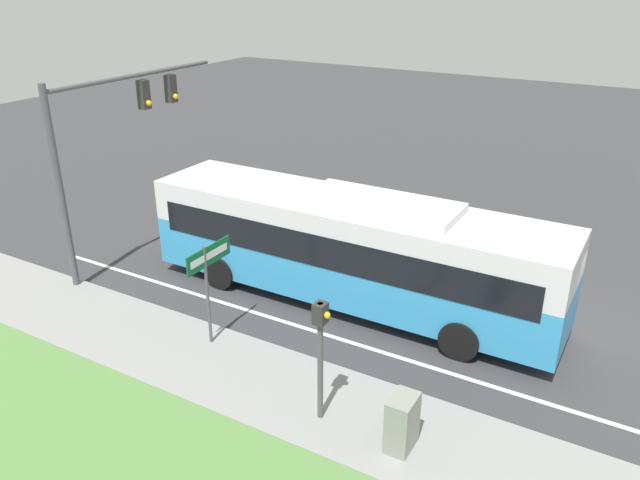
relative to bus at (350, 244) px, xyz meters
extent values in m
plane|color=#38383A|center=(1.66, -5.72, -1.78)|extent=(80.00, 80.00, 0.00)
cube|color=gray|center=(-4.54, -5.72, -1.72)|extent=(2.80, 80.00, 0.12)
cube|color=silver|center=(-1.94, -5.72, -1.77)|extent=(0.14, 30.00, 0.01)
cube|color=#3393D1|center=(0.00, 0.01, -0.68)|extent=(2.58, 11.87, 1.45)
cube|color=silver|center=(0.00, 0.01, 0.64)|extent=(2.58, 11.87, 1.18)
cube|color=black|center=(0.00, 0.01, 0.23)|extent=(2.62, 10.92, 0.89)
cube|color=silver|center=(0.00, -0.88, 1.35)|extent=(1.81, 4.15, 0.24)
cylinder|color=black|center=(-1.24, 3.69, -1.27)|extent=(0.28, 1.01, 1.01)
cylinder|color=black|center=(1.24, 3.69, -1.27)|extent=(0.28, 1.01, 1.01)
cylinder|color=black|center=(-1.24, -3.67, -1.27)|extent=(0.28, 1.01, 1.01)
cylinder|color=black|center=(1.24, -3.67, -1.27)|extent=(0.28, 1.01, 1.01)
cylinder|color=#4C4C51|center=(-3.39, 7.46, 1.25)|extent=(0.20, 0.20, 6.05)
cylinder|color=#4C4C51|center=(-0.05, 7.46, 4.02)|extent=(6.70, 0.14, 0.14)
cube|color=#2D2D2D|center=(0.18, 7.46, 3.40)|extent=(0.32, 0.28, 0.90)
sphere|color=yellow|center=(0.18, 7.28, 3.15)|extent=(0.18, 0.18, 0.18)
cube|color=#2D2D2D|center=(1.41, 7.46, 3.40)|extent=(0.32, 0.28, 0.90)
sphere|color=yellow|center=(1.41, 7.28, 3.15)|extent=(0.18, 0.18, 0.18)
cylinder|color=#4C4C51|center=(-4.95, -1.89, -0.35)|extent=(0.12, 0.12, 2.86)
cube|color=#2D2D2D|center=(-4.95, -1.89, 0.86)|extent=(0.28, 0.24, 0.44)
sphere|color=yellow|center=(-4.95, -2.04, 0.86)|extent=(0.14, 0.14, 0.14)
cylinder|color=#4C4C51|center=(-3.84, 1.95, -0.40)|extent=(0.08, 0.08, 2.76)
cube|color=#145B2D|center=(-3.68, 1.95, 0.69)|extent=(1.59, 0.03, 0.50)
cube|color=white|center=(-3.68, 1.93, 0.69)|extent=(1.35, 0.01, 0.17)
cube|color=gray|center=(-4.93, -3.72, -1.07)|extent=(0.72, 0.48, 1.17)
camera|label=1|loc=(-14.11, -7.18, 7.07)|focal=35.00mm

